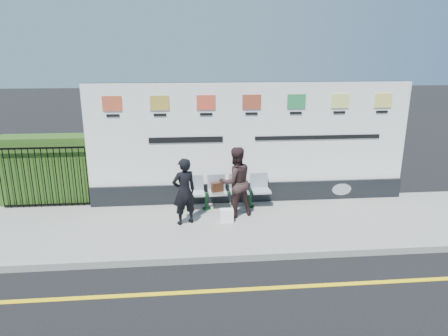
# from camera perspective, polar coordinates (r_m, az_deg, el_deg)

# --- Properties ---
(ground) EXTENTS (80.00, 80.00, 0.00)m
(ground) POSITION_cam_1_polar(r_m,az_deg,el_deg) (7.02, 4.40, -16.86)
(ground) COLOR black
(pavement) EXTENTS (14.00, 3.00, 0.12)m
(pavement) POSITION_cam_1_polar(r_m,az_deg,el_deg) (9.16, 1.80, -8.03)
(pavement) COLOR gray
(pavement) RESTS_ON ground
(kerb) EXTENTS (14.00, 0.18, 0.14)m
(kerb) POSITION_cam_1_polar(r_m,az_deg,el_deg) (7.83, 3.17, -12.46)
(kerb) COLOR gray
(kerb) RESTS_ON ground
(yellow_line) EXTENTS (14.00, 0.10, 0.01)m
(yellow_line) POSITION_cam_1_polar(r_m,az_deg,el_deg) (7.02, 4.40, -16.84)
(yellow_line) COLOR yellow
(yellow_line) RESTS_ON ground
(billboard) EXTENTS (8.00, 0.30, 3.00)m
(billboard) POSITION_cam_1_polar(r_m,az_deg,el_deg) (10.05, 3.76, 2.36)
(billboard) COLOR black
(billboard) RESTS_ON pavement
(hedge) EXTENTS (2.35, 0.70, 1.70)m
(hedge) POSITION_cam_1_polar(r_m,az_deg,el_deg) (11.06, -23.65, -0.12)
(hedge) COLOR #2B4D17
(hedge) RESTS_ON pavement
(railing) EXTENTS (2.05, 0.06, 1.54)m
(railing) POSITION_cam_1_polar(r_m,az_deg,el_deg) (10.67, -24.32, -1.21)
(railing) COLOR black
(railing) RESTS_ON pavement
(bench) EXTENTS (2.07, 0.61, 0.44)m
(bench) POSITION_cam_1_polar(r_m,az_deg,el_deg) (9.84, 0.62, -4.50)
(bench) COLOR silver
(bench) RESTS_ON pavement
(woman_left) EXTENTS (0.65, 0.55, 1.51)m
(woman_left) POSITION_cam_1_polar(r_m,az_deg,el_deg) (8.83, -5.72, -3.35)
(woman_left) COLOR black
(woman_left) RESTS_ON pavement
(woman_right) EXTENTS (0.95, 0.83, 1.65)m
(woman_right) POSITION_cam_1_polar(r_m,az_deg,el_deg) (9.22, 1.65, -1.98)
(woman_right) COLOR #322020
(woman_right) RESTS_ON pavement
(handbag_brown) EXTENTS (0.31, 0.21, 0.23)m
(handbag_brown) POSITION_cam_1_polar(r_m,az_deg,el_deg) (9.70, -0.95, -2.73)
(handbag_brown) COLOR black
(handbag_brown) RESTS_ON bench
(carrier_bag_white) EXTENTS (0.30, 0.18, 0.30)m
(carrier_bag_white) POSITION_cam_1_polar(r_m,az_deg,el_deg) (9.08, 0.38, -6.81)
(carrier_bag_white) COLOR white
(carrier_bag_white) RESTS_ON pavement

